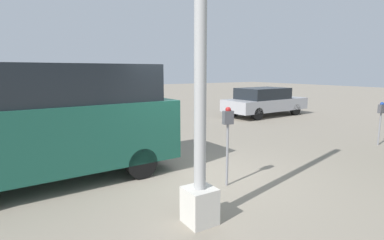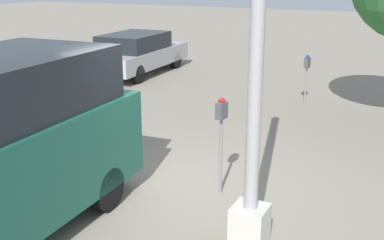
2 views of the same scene
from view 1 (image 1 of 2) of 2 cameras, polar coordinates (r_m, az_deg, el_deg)
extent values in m
plane|color=gray|center=(6.52, 1.37, -10.96)|extent=(80.00, 80.00, 0.00)
cylinder|color=gray|center=(5.97, 6.73, -6.67)|extent=(0.05, 0.05, 1.24)
cube|color=#47474C|center=(5.81, 6.88, 0.47)|extent=(0.22, 0.14, 0.26)
sphere|color=maroon|center=(5.79, 6.91, 1.96)|extent=(0.11, 0.11, 0.11)
cylinder|color=gray|center=(10.79, 32.11, -1.49)|extent=(0.05, 0.05, 1.00)
cube|color=#47474C|center=(10.71, 32.40, 1.81)|extent=(0.22, 0.14, 0.26)
sphere|color=navy|center=(10.69, 32.47, 2.62)|extent=(0.11, 0.11, 0.11)
cube|color=beige|center=(4.66, 1.47, -15.96)|extent=(0.44, 0.44, 0.55)
cylinder|color=#9E9E9E|center=(4.25, 1.63, 17.83)|extent=(0.18, 0.18, 4.68)
cube|color=#195142|center=(6.77, -24.77, -2.48)|extent=(4.93, 2.23, 1.29)
cube|color=black|center=(6.67, -24.35, 6.37)|extent=(3.95, 2.03, 0.78)
cylinder|color=black|center=(6.51, -9.69, -8.04)|extent=(0.67, 0.27, 0.66)
cylinder|color=black|center=(8.12, -15.07, -4.74)|extent=(0.67, 0.27, 0.66)
cube|color=#9E9EA3|center=(15.62, 13.79, 2.94)|extent=(4.56, 1.95, 0.57)
cube|color=black|center=(15.40, 13.31, 4.96)|extent=(2.54, 1.73, 0.55)
cube|color=orange|center=(17.68, 17.14, 3.07)|extent=(0.08, 0.12, 0.20)
cylinder|color=black|center=(17.21, 14.91, 2.50)|extent=(0.60, 0.24, 0.59)
cylinder|color=black|center=(16.25, 19.09, 1.91)|extent=(0.60, 0.24, 0.59)
cylinder|color=black|center=(15.21, 8.05, 1.86)|extent=(0.60, 0.24, 0.59)
cylinder|color=black|center=(14.11, 12.33, 1.15)|extent=(0.60, 0.24, 0.59)
camera|label=2|loc=(3.59, -94.76, 17.83)|focal=45.00mm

